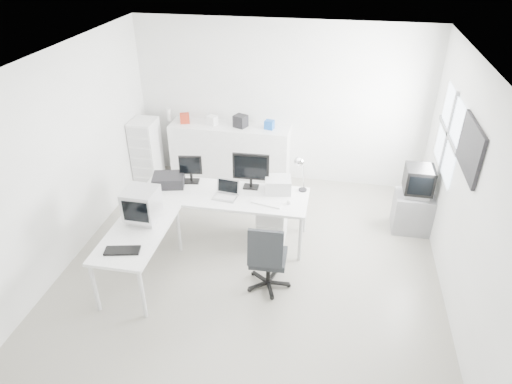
% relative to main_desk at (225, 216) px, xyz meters
% --- Properties ---
extents(floor, '(5.00, 5.00, 0.01)m').
position_rel_main_desk_xyz_m(floor, '(0.52, -0.48, -0.38)').
color(floor, '#B6B2A3').
rests_on(floor, ground).
extents(ceiling, '(5.00, 5.00, 0.01)m').
position_rel_main_desk_xyz_m(ceiling, '(0.52, -0.48, 2.42)').
color(ceiling, white).
rests_on(ceiling, back_wall).
extents(back_wall, '(5.00, 0.02, 2.80)m').
position_rel_main_desk_xyz_m(back_wall, '(0.52, 2.02, 1.02)').
color(back_wall, white).
rests_on(back_wall, floor).
extents(left_wall, '(0.02, 5.00, 2.80)m').
position_rel_main_desk_xyz_m(left_wall, '(-1.98, -0.48, 1.02)').
color(left_wall, white).
rests_on(left_wall, floor).
extents(right_wall, '(0.02, 5.00, 2.80)m').
position_rel_main_desk_xyz_m(right_wall, '(3.02, -0.48, 1.02)').
color(right_wall, white).
rests_on(right_wall, floor).
extents(window, '(0.02, 1.20, 1.10)m').
position_rel_main_desk_xyz_m(window, '(3.00, 0.72, 1.23)').
color(window, white).
rests_on(window, right_wall).
extents(wall_picture, '(0.04, 0.90, 0.60)m').
position_rel_main_desk_xyz_m(wall_picture, '(2.99, -0.38, 1.52)').
color(wall_picture, black).
rests_on(wall_picture, right_wall).
extents(main_desk, '(2.40, 0.80, 0.75)m').
position_rel_main_desk_xyz_m(main_desk, '(0.00, 0.00, 0.00)').
color(main_desk, white).
rests_on(main_desk, floor).
extents(side_desk, '(0.70, 1.40, 0.75)m').
position_rel_main_desk_xyz_m(side_desk, '(-0.85, -1.10, 0.00)').
color(side_desk, white).
rests_on(side_desk, floor).
extents(drawer_pedestal, '(0.40, 0.50, 0.60)m').
position_rel_main_desk_xyz_m(drawer_pedestal, '(0.70, 0.05, -0.08)').
color(drawer_pedestal, white).
rests_on(drawer_pedestal, floor).
extents(inkjet_printer, '(0.52, 0.44, 0.16)m').
position_rel_main_desk_xyz_m(inkjet_printer, '(-0.85, 0.10, 0.45)').
color(inkjet_printer, black).
rests_on(inkjet_printer, main_desk).
extents(lcd_monitor_small, '(0.36, 0.24, 0.42)m').
position_rel_main_desk_xyz_m(lcd_monitor_small, '(-0.55, 0.25, 0.59)').
color(lcd_monitor_small, black).
rests_on(lcd_monitor_small, main_desk).
extents(lcd_monitor_large, '(0.53, 0.23, 0.55)m').
position_rel_main_desk_xyz_m(lcd_monitor_large, '(0.35, 0.25, 0.65)').
color(lcd_monitor_large, black).
rests_on(lcd_monitor_large, main_desk).
extents(laptop, '(0.39, 0.40, 0.23)m').
position_rel_main_desk_xyz_m(laptop, '(0.05, -0.10, 0.49)').
color(laptop, '#B7B7BA').
rests_on(laptop, main_desk).
extents(white_keyboard, '(0.45, 0.23, 0.02)m').
position_rel_main_desk_xyz_m(white_keyboard, '(0.65, -0.15, 0.38)').
color(white_keyboard, white).
rests_on(white_keyboard, main_desk).
extents(white_mouse, '(0.06, 0.06, 0.06)m').
position_rel_main_desk_xyz_m(white_mouse, '(0.95, -0.10, 0.41)').
color(white_mouse, white).
rests_on(white_mouse, main_desk).
extents(laser_printer, '(0.41, 0.37, 0.21)m').
position_rel_main_desk_xyz_m(laser_printer, '(0.75, 0.22, 0.48)').
color(laser_printer, '#BDBDBD').
rests_on(laser_printer, main_desk).
extents(desk_lamp, '(0.18, 0.18, 0.44)m').
position_rel_main_desk_xyz_m(desk_lamp, '(1.10, 0.30, 0.60)').
color(desk_lamp, silver).
rests_on(desk_lamp, main_desk).
extents(crt_monitor, '(0.40, 0.40, 0.45)m').
position_rel_main_desk_xyz_m(crt_monitor, '(-0.85, -0.85, 0.60)').
color(crt_monitor, '#B7B7BA').
rests_on(crt_monitor, side_desk).
extents(black_keyboard, '(0.44, 0.25, 0.03)m').
position_rel_main_desk_xyz_m(black_keyboard, '(-0.85, -1.50, 0.39)').
color(black_keyboard, black).
rests_on(black_keyboard, side_desk).
extents(office_chair, '(0.60, 0.60, 1.01)m').
position_rel_main_desk_xyz_m(office_chair, '(0.80, -0.94, 0.13)').
color(office_chair, '#26282B').
rests_on(office_chair, floor).
extents(tv_cabinet, '(0.55, 0.45, 0.61)m').
position_rel_main_desk_xyz_m(tv_cabinet, '(2.74, 0.71, -0.07)').
color(tv_cabinet, slate).
rests_on(tv_cabinet, floor).
extents(crt_tv, '(0.50, 0.48, 0.45)m').
position_rel_main_desk_xyz_m(crt_tv, '(2.74, 0.71, 0.46)').
color(crt_tv, black).
rests_on(crt_tv, tv_cabinet).
extents(sideboard, '(2.09, 0.52, 1.05)m').
position_rel_main_desk_xyz_m(sideboard, '(-0.33, 1.76, 0.15)').
color(sideboard, white).
rests_on(sideboard, floor).
extents(clutter_box_a, '(0.20, 0.19, 0.16)m').
position_rel_main_desk_xyz_m(clutter_box_a, '(-1.13, 1.76, 0.75)').
color(clutter_box_a, '#9D2A16').
rests_on(clutter_box_a, sideboard).
extents(clutter_box_b, '(0.20, 0.19, 0.16)m').
position_rel_main_desk_xyz_m(clutter_box_b, '(-0.63, 1.76, 0.75)').
color(clutter_box_b, white).
rests_on(clutter_box_b, sideboard).
extents(clutter_box_c, '(0.26, 0.25, 0.21)m').
position_rel_main_desk_xyz_m(clutter_box_c, '(-0.13, 1.76, 0.77)').
color(clutter_box_c, black).
rests_on(clutter_box_c, sideboard).
extents(clutter_box_d, '(0.17, 0.16, 0.15)m').
position_rel_main_desk_xyz_m(clutter_box_d, '(0.37, 1.76, 0.75)').
color(clutter_box_d, '#174FA2').
rests_on(clutter_box_d, sideboard).
extents(clutter_bottle, '(0.07, 0.07, 0.22)m').
position_rel_main_desk_xyz_m(clutter_bottle, '(-1.43, 1.80, 0.78)').
color(clutter_bottle, white).
rests_on(clutter_bottle, sideboard).
extents(filing_cabinet, '(0.41, 0.49, 1.18)m').
position_rel_main_desk_xyz_m(filing_cabinet, '(-1.76, 1.41, 0.21)').
color(filing_cabinet, white).
rests_on(filing_cabinet, floor).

